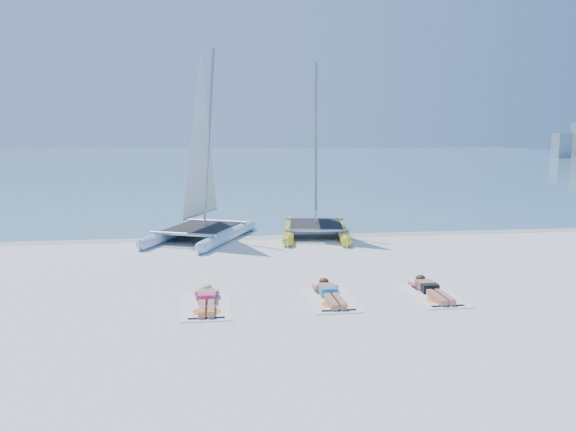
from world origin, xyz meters
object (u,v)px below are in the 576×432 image
(towel_b, at_px, (331,300))
(towel_c, at_px, (434,296))
(catamaran_yellow, at_px, (316,178))
(sunbather_a, at_px, (207,299))
(sunbather_c, at_px, (431,289))
(catamaran_blue, at_px, (201,180))
(towel_a, at_px, (207,307))
(sunbather_b, at_px, (330,292))

(towel_b, relative_size, towel_c, 1.00)
(catamaran_yellow, xyz_separation_m, towel_b, (-1.13, -8.08, -1.96))
(towel_c, bearing_deg, sunbather_a, 179.23)
(towel_b, distance_m, sunbather_c, 2.29)
(catamaran_yellow, bearing_deg, towel_c, -72.87)
(catamaran_blue, height_order, sunbather_c, catamaran_blue)
(towel_b, bearing_deg, towel_c, -0.17)
(catamaran_yellow, height_order, sunbather_c, catamaran_yellow)
(towel_c, bearing_deg, towel_b, 179.83)
(towel_a, relative_size, sunbather_c, 1.07)
(catamaran_yellow, relative_size, sunbather_a, 3.62)
(catamaran_blue, bearing_deg, catamaran_yellow, 31.93)
(towel_a, height_order, sunbather_c, sunbather_c)
(towel_b, bearing_deg, catamaran_yellow, 82.02)
(catamaran_yellow, relative_size, towel_b, 3.38)
(towel_a, xyz_separation_m, sunbather_c, (4.90, 0.32, 0.11))
(catamaran_yellow, bearing_deg, towel_a, -105.53)
(sunbather_a, xyz_separation_m, sunbather_b, (2.63, 0.13, 0.00))
(catamaran_yellow, distance_m, towel_a, 9.24)
(towel_a, bearing_deg, sunbather_a, 90.00)
(towel_b, height_order, sunbather_c, sunbather_c)
(sunbather_b, bearing_deg, towel_a, -172.94)
(catamaran_blue, height_order, towel_b, catamaran_blue)
(sunbather_a, bearing_deg, towel_c, -0.77)
(towel_c, distance_m, sunbather_c, 0.22)
(towel_a, relative_size, towel_c, 1.00)
(catamaran_yellow, xyz_separation_m, towel_c, (1.15, -8.08, -1.96))
(towel_b, xyz_separation_m, towel_c, (2.28, -0.01, 0.00))
(catamaran_yellow, xyz_separation_m, towel_a, (-3.76, -8.21, -1.96))
(catamaran_yellow, distance_m, sunbather_a, 9.05)
(sunbather_a, xyz_separation_m, sunbather_c, (4.90, 0.13, 0.00))
(catamaran_yellow, xyz_separation_m, sunbather_a, (-3.76, -8.02, -1.85))
(sunbather_b, bearing_deg, sunbather_c, -0.17)
(towel_a, distance_m, sunbather_a, 0.22)
(towel_a, distance_m, towel_b, 2.63)
(towel_c, bearing_deg, sunbather_b, 175.01)
(towel_a, height_order, sunbather_a, sunbather_a)
(sunbather_a, height_order, sunbather_c, same)
(towel_b, relative_size, sunbather_c, 1.07)
(catamaran_blue, xyz_separation_m, sunbather_c, (5.12, -7.30, -1.85))
(catamaran_blue, relative_size, catamaran_yellow, 1.06)
(towel_b, height_order, sunbather_b, sunbather_b)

